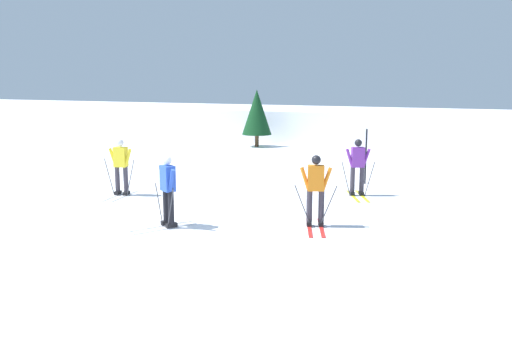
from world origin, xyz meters
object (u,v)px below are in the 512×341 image
Objects in this scene: skier_orange at (316,189)px; conifer_far_left at (257,112)px; skier_blue at (168,189)px; skier_yellow at (121,165)px; trail_marker_pole at (366,157)px; skier_purple at (358,166)px.

conifer_far_left reaches higher than skier_orange.
skier_blue is 3.98m from skier_yellow.
skier_orange is at bearing -60.19° from conifer_far_left.
skier_yellow is at bearing 172.69° from skier_orange.
skier_orange is 5.69m from trail_marker_pole.
skier_purple is 12.33m from conifer_far_left.
skier_blue is at bearing -73.11° from conifer_far_left.
conifer_far_left is at bearing 128.84° from skier_purple.
trail_marker_pole reaches higher than skier_blue.
skier_purple is 3.75m from skier_orange.
skier_blue and skier_yellow have the same top height.
conifer_far_left reaches higher than trail_marker_pole.
skier_blue and skier_orange have the same top height.
skier_yellow is at bearing -155.62° from skier_purple.
trail_marker_pole is 10.75m from conifer_far_left.
skier_purple is at bearing -51.16° from conifer_far_left.
skier_blue and skier_purple have the same top height.
skier_yellow is 12.60m from conifer_far_left.
skier_purple is (3.22, 5.23, 0.00)m from skier_blue.
conifer_far_left is (-1.25, 12.51, 0.89)m from skier_yellow.
skier_blue is 6.14m from skier_purple.
skier_purple is (6.46, 2.93, -0.00)m from skier_yellow.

